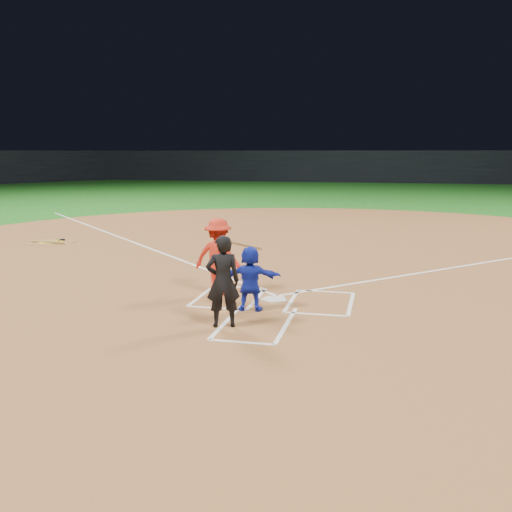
% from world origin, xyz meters
% --- Properties ---
extents(ground, '(120.00, 120.00, 0.00)m').
position_xyz_m(ground, '(0.00, 0.00, 0.00)').
color(ground, '#165917').
rests_on(ground, ground).
extents(home_plate_dirt, '(28.00, 28.00, 0.01)m').
position_xyz_m(home_plate_dirt, '(0.00, 6.00, 0.01)').
color(home_plate_dirt, brown).
rests_on(home_plate_dirt, ground).
extents(stadium_wall_far, '(80.00, 1.20, 3.20)m').
position_xyz_m(stadium_wall_far, '(0.00, 48.00, 1.60)').
color(stadium_wall_far, black).
rests_on(stadium_wall_far, ground).
extents(home_plate, '(0.60, 0.60, 0.02)m').
position_xyz_m(home_plate, '(0.00, 0.00, 0.02)').
color(home_plate, silver).
rests_on(home_plate, home_plate_dirt).
extents(on_deck_circle, '(1.70, 1.70, 0.01)m').
position_xyz_m(on_deck_circle, '(-8.95, 5.87, 0.02)').
color(on_deck_circle, brown).
rests_on(on_deck_circle, home_plate_dirt).
extents(on_deck_logo, '(0.80, 0.80, 0.00)m').
position_xyz_m(on_deck_logo, '(-8.95, 5.87, 0.02)').
color(on_deck_logo, yellow).
rests_on(on_deck_logo, on_deck_circle).
extents(on_deck_bat_a, '(0.54, 0.72, 0.06)m').
position_xyz_m(on_deck_bat_a, '(-8.80, 6.12, 0.05)').
color(on_deck_bat_a, olive).
rests_on(on_deck_bat_a, on_deck_circle).
extents(on_deck_bat_b, '(0.83, 0.26, 0.06)m').
position_xyz_m(on_deck_bat_b, '(-9.15, 5.77, 0.05)').
color(on_deck_bat_b, olive).
rests_on(on_deck_bat_b, on_deck_circle).
extents(on_deck_bat_c, '(0.84, 0.14, 0.06)m').
position_xyz_m(on_deck_bat_c, '(-8.65, 5.57, 0.05)').
color(on_deck_bat_c, olive).
rests_on(on_deck_bat_c, on_deck_circle).
extents(bat_weight_donut, '(0.19, 0.19, 0.05)m').
position_xyz_m(bat_weight_donut, '(-8.75, 6.27, 0.05)').
color(bat_weight_donut, black).
rests_on(bat_weight_donut, on_deck_circle).
extents(catcher, '(1.22, 0.52, 1.28)m').
position_xyz_m(catcher, '(-0.30, -0.90, 0.65)').
color(catcher, '#1628B8').
rests_on(catcher, home_plate_dirt).
extents(umpire, '(0.70, 0.58, 1.64)m').
position_xyz_m(umpire, '(-0.52, -2.03, 0.83)').
color(umpire, black).
rests_on(umpire, home_plate_dirt).
extents(chalk_markings, '(28.35, 17.32, 0.01)m').
position_xyz_m(chalk_markings, '(0.00, 5.29, 0.01)').
color(chalk_markings, white).
rests_on(chalk_markings, home_plate_dirt).
extents(batter_at_plate, '(1.53, 0.78, 1.66)m').
position_xyz_m(batter_at_plate, '(-1.27, 0.18, 0.84)').
color(batter_at_plate, red).
rests_on(batter_at_plate, home_plate_dirt).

